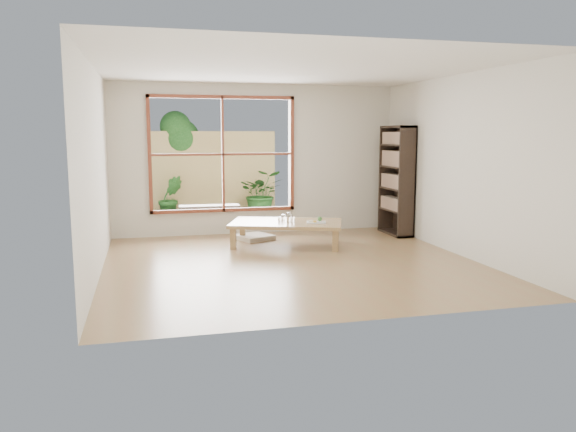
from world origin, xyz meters
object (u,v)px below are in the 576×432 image
low_table (286,224)px  food_tray (317,221)px  garden_bench (209,208)px  bookshelf (397,181)px

low_table → food_tray: size_ratio=5.75×
low_table → garden_bench: garden_bench is taller
bookshelf → garden_bench: 3.59m
bookshelf → food_tray: size_ratio=5.55×
low_table → food_tray: (0.43, -0.22, 0.07)m
food_tray → low_table: bearing=168.5°
low_table → garden_bench: 2.45m
bookshelf → garden_bench: (-3.07, 1.76, -0.62)m
low_table → bookshelf: bearing=33.4°
bookshelf → garden_bench: size_ratio=1.63×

